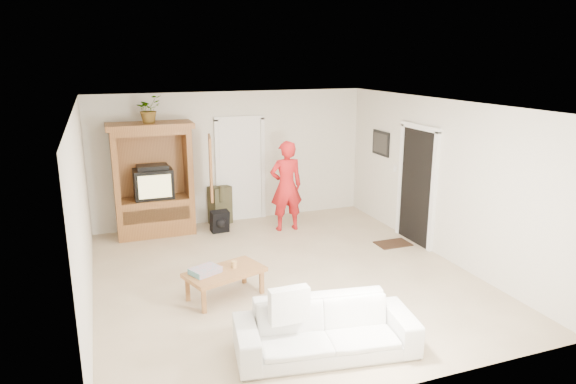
% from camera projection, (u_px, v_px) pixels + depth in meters
% --- Properties ---
extents(floor, '(6.00, 6.00, 0.00)m').
position_uv_depth(floor, '(284.00, 276.00, 7.86)').
color(floor, tan).
rests_on(floor, ground).
extents(ceiling, '(6.00, 6.00, 0.00)m').
position_uv_depth(ceiling, '(283.00, 104.00, 7.19)').
color(ceiling, white).
rests_on(ceiling, floor).
extents(wall_back, '(5.50, 0.00, 5.50)m').
position_uv_depth(wall_back, '(233.00, 157.00, 10.25)').
color(wall_back, silver).
rests_on(wall_back, floor).
extents(wall_front, '(5.50, 0.00, 5.50)m').
position_uv_depth(wall_front, '(392.00, 271.00, 4.81)').
color(wall_front, silver).
rests_on(wall_front, floor).
extents(wall_left, '(0.00, 6.00, 6.00)m').
position_uv_depth(wall_left, '(83.00, 213.00, 6.60)').
color(wall_left, silver).
rests_on(wall_left, floor).
extents(wall_right, '(0.00, 6.00, 6.00)m').
position_uv_depth(wall_right, '(440.00, 179.00, 8.45)').
color(wall_right, silver).
rests_on(wall_right, floor).
extents(armoire, '(1.82, 1.14, 2.10)m').
position_uv_depth(armoire, '(155.00, 187.00, 9.51)').
color(armoire, brown).
rests_on(armoire, floor).
extents(door_back, '(0.85, 0.05, 2.04)m').
position_uv_depth(door_back, '(241.00, 171.00, 10.34)').
color(door_back, white).
rests_on(door_back, floor).
extents(doorway_right, '(0.05, 0.90, 2.04)m').
position_uv_depth(doorway_right, '(417.00, 187.00, 9.06)').
color(doorway_right, black).
rests_on(doorway_right, floor).
extents(framed_picture, '(0.03, 0.60, 0.48)m').
position_uv_depth(framed_picture, '(381.00, 143.00, 10.09)').
color(framed_picture, black).
rests_on(framed_picture, wall_right).
extents(doormat, '(0.60, 0.40, 0.02)m').
position_uv_depth(doormat, '(393.00, 244.00, 9.17)').
color(doormat, '#382316').
rests_on(doormat, floor).
extents(plant, '(0.58, 0.57, 0.49)m').
position_uv_depth(plant, '(148.00, 109.00, 9.11)').
color(plant, '#4C7238').
rests_on(plant, armoire).
extents(man, '(0.65, 0.44, 1.74)m').
position_uv_depth(man, '(286.00, 186.00, 9.74)').
color(man, red).
rests_on(man, floor).
extents(sofa, '(2.12, 1.09, 0.59)m').
position_uv_depth(sofa, '(326.00, 329.00, 5.74)').
color(sofa, silver).
rests_on(sofa, floor).
extents(coffee_table, '(1.19, 0.89, 0.40)m').
position_uv_depth(coffee_table, '(225.00, 274.00, 7.07)').
color(coffee_table, '#A36638').
rests_on(coffee_table, floor).
extents(towel, '(0.46, 0.41, 0.08)m').
position_uv_depth(towel, '(205.00, 270.00, 6.96)').
color(towel, '#E74D62').
rests_on(towel, coffee_table).
extents(candle, '(0.08, 0.08, 0.10)m').
position_uv_depth(candle, '(234.00, 264.00, 7.14)').
color(candle, tan).
rests_on(candle, coffee_table).
extents(backpack_black, '(0.35, 0.23, 0.41)m').
position_uv_depth(backpack_black, '(220.00, 222.00, 9.75)').
color(backpack_black, black).
rests_on(backpack_black, floor).
extents(backpack_olive, '(0.48, 0.41, 0.76)m').
position_uv_depth(backpack_olive, '(220.00, 205.00, 10.24)').
color(backpack_olive, '#47442B').
rests_on(backpack_olive, floor).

